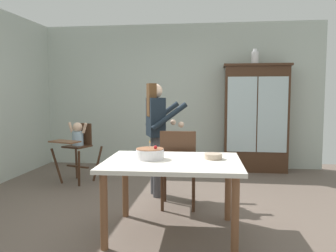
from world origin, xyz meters
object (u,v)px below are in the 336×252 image
at_px(dining_table, 173,170).
at_px(ceramic_vase, 255,57).
at_px(high_chair_with_toddler, 77,141).
at_px(adult_person, 156,125).
at_px(china_cabinet, 256,118).
at_px(dining_chair_far_side, 178,164).
at_px(serving_bowl, 213,156).
at_px(birthday_cake, 150,154).

bearing_deg(dining_table, ceramic_vase, 70.10).
distance_m(high_chair_with_toddler, adult_person, 1.48).
distance_m(china_cabinet, dining_chair_far_side, 2.61).
relative_size(dining_table, serving_bowl, 7.57).
xyz_separation_m(high_chair_with_toddler, birthday_cake, (1.48, -1.77, 0.14)).
height_order(adult_person, birthday_cake, adult_person).
bearing_deg(dining_table, birthday_cake, 169.86).
relative_size(china_cabinet, dining_chair_far_side, 1.99).
xyz_separation_m(serving_bowl, dining_chair_far_side, (-0.42, 0.61, -0.21)).
xyz_separation_m(birthday_cake, serving_bowl, (0.63, 0.08, -0.03)).
height_order(china_cabinet, birthday_cake, china_cabinet).
distance_m(ceramic_vase, high_chair_with_toddler, 3.38).
distance_m(china_cabinet, dining_table, 3.27).
height_order(ceramic_vase, serving_bowl, ceramic_vase).
distance_m(adult_person, dining_table, 1.37).
bearing_deg(serving_bowl, adult_person, 123.94).
xyz_separation_m(high_chair_with_toddler, adult_person, (1.34, -0.54, 0.31)).
distance_m(high_chair_with_toddler, dining_table, 2.50).
xyz_separation_m(china_cabinet, ceramic_vase, (-0.04, 0.00, 1.07)).
height_order(birthday_cake, serving_bowl, birthday_cake).
xyz_separation_m(adult_person, serving_bowl, (0.77, -1.15, -0.20)).
xyz_separation_m(ceramic_vase, dining_chair_far_side, (-1.12, -2.31, -1.48)).
relative_size(high_chair_with_toddler, birthday_cake, 3.39).
distance_m(adult_person, serving_bowl, 1.40).
bearing_deg(birthday_cake, dining_table, -10.14).
xyz_separation_m(china_cabinet, dining_chair_far_side, (-1.16, -2.31, -0.41)).
height_order(high_chair_with_toddler, dining_chair_far_side, dining_chair_far_side).
relative_size(serving_bowl, dining_chair_far_side, 0.19).
height_order(high_chair_with_toddler, dining_table, high_chair_with_toddler).
bearing_deg(china_cabinet, ceramic_vase, 174.16).
bearing_deg(dining_chair_far_side, dining_table, 88.25).
height_order(dining_table, birthday_cake, birthday_cake).
bearing_deg(dining_table, adult_person, 106.48).
distance_m(ceramic_vase, dining_chair_far_side, 2.96).
bearing_deg(adult_person, ceramic_vase, -61.64).
bearing_deg(high_chair_with_toddler, birthday_cake, -30.77).
bearing_deg(ceramic_vase, high_chair_with_toddler, -156.34).
relative_size(birthday_cake, serving_bowl, 1.56).
xyz_separation_m(china_cabinet, serving_bowl, (-0.74, -2.92, -0.20)).
bearing_deg(birthday_cake, high_chair_with_toddler, 130.00).
xyz_separation_m(ceramic_vase, adult_person, (-1.48, -1.77, -1.06)).
bearing_deg(adult_person, serving_bowl, -167.84).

